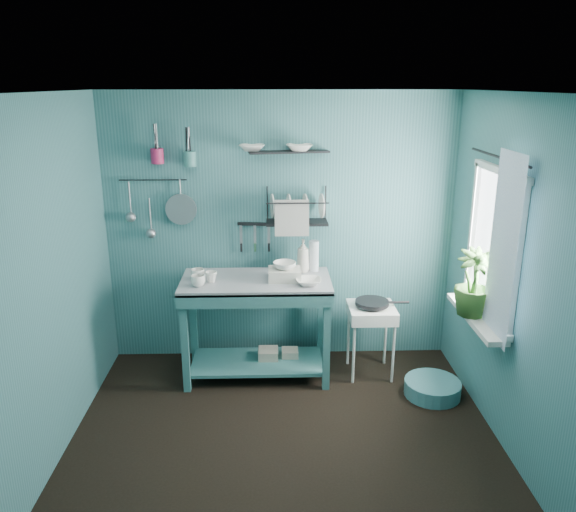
{
  "coord_description": "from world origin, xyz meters",
  "views": [
    {
      "loc": [
        -0.08,
        -3.53,
        2.56
      ],
      "look_at": [
        0.05,
        0.85,
        1.2
      ],
      "focal_mm": 35.0,
      "sensor_mm": 36.0,
      "label": 1
    }
  ],
  "objects_px": {
    "frying_pan": "(372,303)",
    "colander": "(181,209)",
    "wash_tub": "(285,274)",
    "storage_tin_large": "(268,360)",
    "utensil_cup_magenta": "(157,156)",
    "storage_tin_small": "(290,359)",
    "mug_mid": "(211,277)",
    "hotplate_stand": "(370,340)",
    "mug_right": "(198,275)",
    "dish_rack": "(297,206)",
    "potted_plant": "(474,283)",
    "mug_left": "(198,281)",
    "utensil_cup_teal": "(190,159)",
    "floor_basin": "(432,388)",
    "water_bottle": "(314,256)",
    "soap_bottle": "(303,256)",
    "work_counter": "(257,328)"
  },
  "relations": [
    {
      "from": "frying_pan",
      "to": "utensil_cup_magenta",
      "type": "xyz_separation_m",
      "value": [
        -1.88,
        0.35,
        1.25
      ]
    },
    {
      "from": "utensil_cup_magenta",
      "to": "utensil_cup_teal",
      "type": "relative_size",
      "value": 1.0
    },
    {
      "from": "frying_pan",
      "to": "colander",
      "type": "height_order",
      "value": "colander"
    },
    {
      "from": "mug_right",
      "to": "utensil_cup_teal",
      "type": "distance_m",
      "value": 1.01
    },
    {
      "from": "storage_tin_small",
      "to": "mug_mid",
      "type": "bearing_deg",
      "value": -168.37
    },
    {
      "from": "mug_mid",
      "to": "wash_tub",
      "type": "height_order",
      "value": "wash_tub"
    },
    {
      "from": "storage_tin_large",
      "to": "soap_bottle",
      "type": "bearing_deg",
      "value": 25.11
    },
    {
      "from": "storage_tin_small",
      "to": "potted_plant",
      "type": "bearing_deg",
      "value": -26.58
    },
    {
      "from": "mug_mid",
      "to": "mug_right",
      "type": "xyz_separation_m",
      "value": [
        -0.12,
        0.06,
        0.0
      ]
    },
    {
      "from": "colander",
      "to": "storage_tin_small",
      "type": "relative_size",
      "value": 1.4
    },
    {
      "from": "work_counter",
      "to": "floor_basin",
      "type": "height_order",
      "value": "work_counter"
    },
    {
      "from": "mug_left",
      "to": "wash_tub",
      "type": "relative_size",
      "value": 0.44
    },
    {
      "from": "soap_bottle",
      "to": "hotplate_stand",
      "type": "bearing_deg",
      "value": -18.87
    },
    {
      "from": "water_bottle",
      "to": "hotplate_stand",
      "type": "distance_m",
      "value": 0.92
    },
    {
      "from": "utensil_cup_teal",
      "to": "colander",
      "type": "height_order",
      "value": "utensil_cup_teal"
    },
    {
      "from": "wash_tub",
      "to": "mug_mid",
      "type": "bearing_deg",
      "value": -176.37
    },
    {
      "from": "hotplate_stand",
      "to": "frying_pan",
      "type": "bearing_deg",
      "value": 0.0
    },
    {
      "from": "mug_mid",
      "to": "storage_tin_small",
      "type": "xyz_separation_m",
      "value": [
        0.68,
        0.14,
        -0.87
      ]
    },
    {
      "from": "soap_bottle",
      "to": "colander",
      "type": "xyz_separation_m",
      "value": [
        -1.09,
        0.18,
        0.39
      ]
    },
    {
      "from": "soap_bottle",
      "to": "mug_mid",
      "type": "bearing_deg",
      "value": -162.0
    },
    {
      "from": "water_bottle",
      "to": "wash_tub",
      "type": "bearing_deg",
      "value": -138.37
    },
    {
      "from": "utensil_cup_magenta",
      "to": "utensil_cup_teal",
      "type": "xyz_separation_m",
      "value": [
        0.28,
        0.0,
        -0.03
      ]
    },
    {
      "from": "frying_pan",
      "to": "utensil_cup_magenta",
      "type": "relative_size",
      "value": 2.31
    },
    {
      "from": "mug_right",
      "to": "dish_rack",
      "type": "bearing_deg",
      "value": 18.78
    },
    {
      "from": "water_bottle",
      "to": "mug_left",
      "type": "bearing_deg",
      "value": -159.19
    },
    {
      "from": "utensil_cup_magenta",
      "to": "potted_plant",
      "type": "xyz_separation_m",
      "value": [
        2.53,
        -0.96,
        -0.85
      ]
    },
    {
      "from": "hotplate_stand",
      "to": "colander",
      "type": "bearing_deg",
      "value": 159.58
    },
    {
      "from": "mug_left",
      "to": "frying_pan",
      "type": "relative_size",
      "value": 0.41
    },
    {
      "from": "mug_left",
      "to": "frying_pan",
      "type": "height_order",
      "value": "mug_left"
    },
    {
      "from": "mug_left",
      "to": "water_bottle",
      "type": "distance_m",
      "value": 1.07
    },
    {
      "from": "storage_tin_small",
      "to": "colander",
      "type": "bearing_deg",
      "value": 163.14
    },
    {
      "from": "dish_rack",
      "to": "utensil_cup_teal",
      "type": "bearing_deg",
      "value": -173.48
    },
    {
      "from": "mug_left",
      "to": "soap_bottle",
      "type": "xyz_separation_m",
      "value": [
        0.9,
        0.36,
        0.1
      ]
    },
    {
      "from": "mug_mid",
      "to": "water_bottle",
      "type": "xyz_separation_m",
      "value": [
        0.9,
        0.28,
        0.09
      ]
    },
    {
      "from": "storage_tin_large",
      "to": "storage_tin_small",
      "type": "height_order",
      "value": "storage_tin_large"
    },
    {
      "from": "storage_tin_large",
      "to": "utensil_cup_magenta",
      "type": "bearing_deg",
      "value": 162.73
    },
    {
      "from": "colander",
      "to": "storage_tin_large",
      "type": "relative_size",
      "value": 1.27
    },
    {
      "from": "frying_pan",
      "to": "utensil_cup_teal",
      "type": "relative_size",
      "value": 2.31
    },
    {
      "from": "soap_bottle",
      "to": "floor_basin",
      "type": "height_order",
      "value": "soap_bottle"
    },
    {
      "from": "wash_tub",
      "to": "storage_tin_large",
      "type": "height_order",
      "value": "wash_tub"
    },
    {
      "from": "mug_left",
      "to": "mug_right",
      "type": "bearing_deg",
      "value": 97.13
    },
    {
      "from": "mug_left",
      "to": "soap_bottle",
      "type": "distance_m",
      "value": 0.97
    },
    {
      "from": "work_counter",
      "to": "floor_basin",
      "type": "bearing_deg",
      "value": -21.07
    },
    {
      "from": "work_counter",
      "to": "frying_pan",
      "type": "height_order",
      "value": "work_counter"
    },
    {
      "from": "storage_tin_small",
      "to": "floor_basin",
      "type": "height_order",
      "value": "storage_tin_small"
    },
    {
      "from": "wash_tub",
      "to": "colander",
      "type": "height_order",
      "value": "colander"
    },
    {
      "from": "soap_bottle",
      "to": "dish_rack",
      "type": "xyz_separation_m",
      "value": [
        -0.05,
        0.1,
        0.43
      ]
    },
    {
      "from": "hotplate_stand",
      "to": "storage_tin_small",
      "type": "distance_m",
      "value": 0.77
    },
    {
      "from": "hotplate_stand",
      "to": "storage_tin_large",
      "type": "xyz_separation_m",
      "value": [
        -0.93,
        0.06,
        -0.22
      ]
    },
    {
      "from": "hotplate_stand",
      "to": "dish_rack",
      "type": "xyz_separation_m",
      "value": [
        -0.66,
        0.3,
        1.18
      ]
    }
  ]
}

